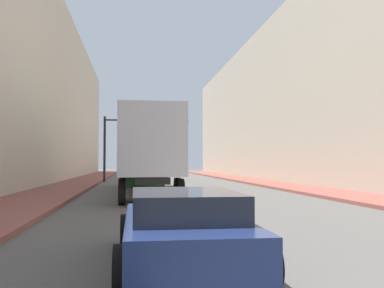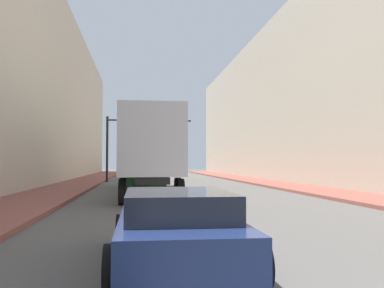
{
  "view_description": "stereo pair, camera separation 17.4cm",
  "coord_description": "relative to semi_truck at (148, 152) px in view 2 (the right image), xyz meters",
  "views": [
    {
      "loc": [
        -2.91,
        -1.03,
        1.64
      ],
      "look_at": [
        -0.67,
        15.42,
        2.35
      ],
      "focal_mm": 40.0,
      "sensor_mm": 36.0,
      "label": 1
    },
    {
      "loc": [
        -2.74,
        -1.05,
        1.64
      ],
      "look_at": [
        -0.67,
        15.42,
        2.35
      ],
      "focal_mm": 40.0,
      "sensor_mm": 36.0,
      "label": 2
    }
  ],
  "objects": [
    {
      "name": "building_left",
      "position": [
        -9.38,
        8.13,
        5.22
      ],
      "size": [
        6.0,
        80.0,
        14.87
      ],
      "color": "beige",
      "rests_on": "ground"
    },
    {
      "name": "sidewalk_right",
      "position": [
        9.28,
        8.13,
        -2.13
      ],
      "size": [
        3.1,
        80.0,
        0.15
      ],
      "color": "brown",
      "rests_on": "ground"
    },
    {
      "name": "traffic_signal_gantry",
      "position": [
        -1.04,
        13.67,
        1.79
      ],
      "size": [
        7.21,
        0.35,
        5.51
      ],
      "color": "black",
      "rests_on": "ground"
    },
    {
      "name": "building_right",
      "position": [
        13.83,
        8.13,
        4.83
      ],
      "size": [
        6.0,
        80.0,
        14.08
      ],
      "color": "#BCB29E",
      "rests_on": "ground"
    },
    {
      "name": "sidewalk_left",
      "position": [
        -4.83,
        8.13,
        -2.13
      ],
      "size": [
        3.1,
        80.0,
        0.15
      ],
      "color": "brown",
      "rests_on": "ground"
    },
    {
      "name": "semi_truck",
      "position": [
        0.0,
        0.0,
        0.0
      ],
      "size": [
        2.57,
        14.92,
        3.88
      ],
      "color": "silver",
      "rests_on": "ground"
    },
    {
      "name": "sedan_car",
      "position": [
        0.1,
        -16.03,
        -1.62
      ],
      "size": [
        2.06,
        4.34,
        1.19
      ],
      "color": "navy",
      "rests_on": "ground"
    }
  ]
}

